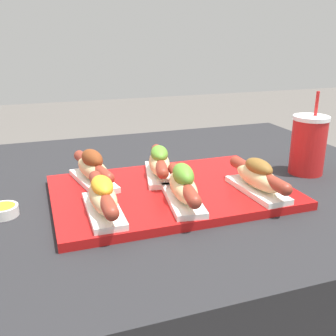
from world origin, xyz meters
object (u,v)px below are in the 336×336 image
Objects in this scene: serving_tray at (171,192)px; hot_dog_3 at (93,168)px; sauce_bowl at (3,210)px; hot_dog_2 at (258,177)px; hot_dog_1 at (183,186)px; hot_dog_4 at (159,163)px; hot_dog_0 at (103,197)px; drink_cup at (308,145)px.

hot_dog_3 is (-0.16, 0.09, 0.04)m from serving_tray.
hot_dog_3 is 3.51× the size of sauce_bowl.
serving_tray is 2.43× the size of hot_dog_2.
hot_dog_4 is at bearing 89.29° from hot_dog_1.
sauce_bowl is (-0.19, -0.07, -0.04)m from hot_dog_3.
sauce_bowl is at bearing -158.69° from hot_dog_3.
sauce_bowl is (-0.18, 0.09, -0.04)m from hot_dog_0.
hot_dog_2 is at bearing -27.70° from hot_dog_3.
drink_cup is at bearing 27.59° from hot_dog_2.
hot_dog_3 is at bearing 152.30° from hot_dog_2.
hot_dog_4 is (0.16, -0.01, -0.00)m from hot_dog_3.
hot_dog_1 is 1.01× the size of hot_dog_4.
hot_dog_4 reaches higher than serving_tray.
hot_dog_2 and hot_dog_4 have the same top height.
hot_dog_4 is 0.35m from sauce_bowl.
hot_dog_3 is 0.99× the size of drink_cup.
serving_tray is 8.66× the size of sauce_bowl.
drink_cup is at bearing -6.33° from hot_dog_3.
serving_tray is at bearing 25.74° from hot_dog_0.
hot_dog_4 is at bearing 10.77° from sauce_bowl.
hot_dog_1 is at bearing -90.71° from hot_dog_4.
hot_dog_3 is at bearing 132.48° from hot_dog_1.
hot_dog_1 is at bearing -164.17° from drink_cup.
hot_dog_0 reaches higher than serving_tray.
drink_cup is (0.21, 0.11, 0.02)m from hot_dog_2.
serving_tray is 0.38m from drink_cup.
hot_dog_2 reaches higher than sauce_bowl.
hot_dog_2 is at bearing -26.77° from serving_tray.
hot_dog_1 is at bearing -92.52° from serving_tray.
drink_cup is (0.54, 0.11, 0.02)m from hot_dog_0.
sauce_bowl is 0.28× the size of drink_cup.
serving_tray is 0.09m from hot_dog_1.
serving_tray is 0.18m from hot_dog_3.
sauce_bowl is at bearing 169.48° from hot_dog_2.
hot_dog_1 reaches higher than serving_tray.
sauce_bowl is (-0.34, 0.09, -0.04)m from hot_dog_1.
hot_dog_1 reaches higher than hot_dog_0.
hot_dog_3 is at bearing 87.47° from hot_dog_0.
hot_dog_4 reaches higher than sauce_bowl.
serving_tray is at bearing 153.23° from hot_dog_2.
drink_cup is (0.38, 0.03, 0.07)m from serving_tray.
hot_dog_3 is at bearing 173.67° from drink_cup.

